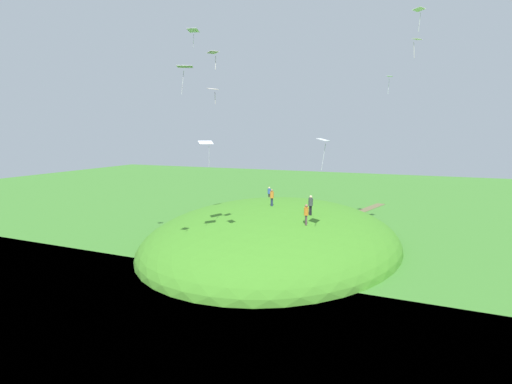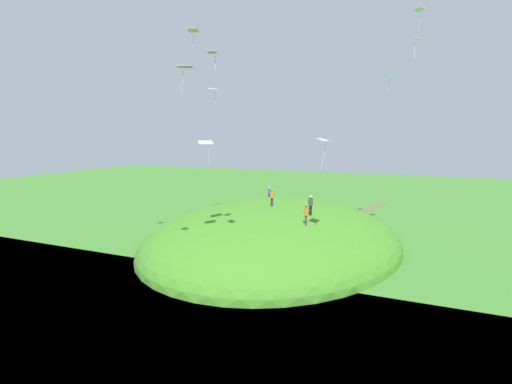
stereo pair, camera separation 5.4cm
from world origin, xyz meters
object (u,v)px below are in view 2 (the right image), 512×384
(person_watching_kites, at_px, (306,212))
(kite_1, at_px, (213,53))
(kite_3, at_px, (193,31))
(kite_5, at_px, (184,68))
(kite_8, at_px, (390,77))
(kite_10, at_px, (419,10))
(kite_4, at_px, (417,40))
(kite_6, at_px, (206,144))
(person_with_child, at_px, (269,192))
(person_walking_path, at_px, (311,203))
(kite_0, at_px, (213,90))
(kite_9, at_px, (323,141))
(person_on_hilltop, at_px, (272,195))

(person_watching_kites, bearing_deg, kite_1, 122.80)
(person_watching_kites, xyz_separation_m, kite_3, (-3.03, 8.71, 14.57))
(kite_5, height_order, kite_8, kite_8)
(kite_1, height_order, kite_10, kite_10)
(kite_4, xyz_separation_m, kite_5, (-19.18, 13.43, -4.67))
(kite_4, bearing_deg, kite_6, 133.62)
(person_watching_kites, xyz_separation_m, kite_4, (10.08, -7.76, 15.24))
(person_with_child, bearing_deg, kite_4, 179.28)
(person_walking_path, xyz_separation_m, person_watching_kites, (-2.91, -0.36, -0.26))
(kite_3, xyz_separation_m, kite_8, (17.95, -13.95, -1.93))
(kite_0, height_order, kite_8, kite_8)
(kite_1, height_order, kite_6, kite_1)
(kite_3, relative_size, kite_5, 0.80)
(person_walking_path, height_order, kite_9, kite_9)
(person_watching_kites, height_order, kite_3, kite_3)
(kite_4, height_order, kite_6, kite_4)
(person_with_child, height_order, person_watching_kites, person_watching_kites)
(kite_0, distance_m, kite_8, 23.78)
(kite_4, relative_size, kite_6, 0.90)
(person_with_child, bearing_deg, person_on_hilltop, 131.74)
(person_on_hilltop, xyz_separation_m, person_walking_path, (-1.39, -4.28, -0.19))
(person_on_hilltop, bearing_deg, person_watching_kites, -84.33)
(person_on_hilltop, xyz_separation_m, kite_9, (-7.11, -6.50, 5.49))
(kite_9, xyz_separation_m, kite_10, (10.21, -5.91, 11.19))
(person_walking_path, xyz_separation_m, kite_9, (-5.72, -2.22, 5.68))
(kite_0, distance_m, kite_1, 3.87)
(kite_3, bearing_deg, kite_5, -153.38)
(kite_10, bearing_deg, kite_1, 145.58)
(kite_4, xyz_separation_m, kite_10, (-2.67, -0.01, 1.89))
(kite_8, distance_m, kite_9, 19.26)
(person_on_hilltop, height_order, kite_9, kite_9)
(kite_4, height_order, kite_9, kite_4)
(kite_1, xyz_separation_m, kite_3, (6.15, 5.12, 3.29))
(person_with_child, relative_size, person_watching_kites, 1.01)
(kite_5, height_order, kite_6, kite_5)
(person_walking_path, relative_size, kite_9, 0.79)
(person_with_child, relative_size, kite_0, 1.64)
(kite_0, height_order, kite_1, kite_1)
(person_watching_kites, relative_size, kite_8, 0.92)
(kite_1, distance_m, kite_9, 9.94)
(kite_5, distance_m, kite_10, 22.27)
(person_watching_kites, relative_size, kite_6, 0.87)
(person_with_child, relative_size, kite_6, 0.87)
(person_walking_path, height_order, kite_5, kite_5)
(kite_5, xyz_separation_m, kite_8, (24.03, -10.91, 2.07))
(person_watching_kites, relative_size, kite_9, 0.77)
(person_walking_path, xyz_separation_m, kite_1, (-12.09, 3.23, 11.02))
(person_on_hilltop, relative_size, kite_5, 0.99)
(person_with_child, bearing_deg, person_watching_kites, 139.93)
(person_on_hilltop, height_order, kite_4, kite_4)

